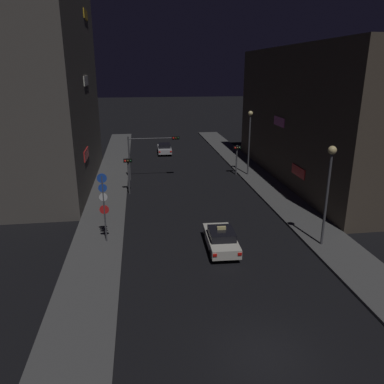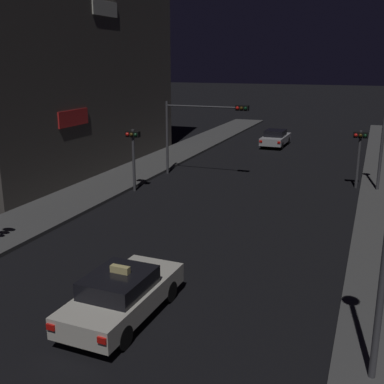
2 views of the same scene
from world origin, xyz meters
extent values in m
cube|color=#4C4C4C|center=(-7.77, 26.95, 0.08)|extent=(3.41, 57.91, 0.17)
cube|color=red|center=(-9.44, 21.93, 3.98)|extent=(0.08, 2.80, 0.90)
cube|color=white|center=(-9.44, 25.93, 10.16)|extent=(0.08, 2.80, 0.90)
cube|color=silver|center=(0.30, 9.75, 0.62)|extent=(1.96, 4.46, 0.60)
cube|color=black|center=(0.29, 9.55, 1.17)|extent=(1.66, 2.04, 0.50)
cube|color=red|center=(-0.54, 7.56, 0.72)|extent=(0.24, 0.07, 0.16)
cube|color=red|center=(0.96, 7.50, 0.72)|extent=(0.24, 0.07, 0.16)
cylinder|color=black|center=(-0.45, 11.14, 0.32)|extent=(0.24, 0.65, 0.64)
cylinder|color=black|center=(1.15, 11.08, 0.32)|extent=(0.24, 0.65, 0.64)
cylinder|color=black|center=(-0.55, 8.41, 0.32)|extent=(0.24, 0.65, 0.64)
cylinder|color=black|center=(1.05, 8.35, 0.32)|extent=(0.24, 0.65, 0.64)
cube|color=#F4E08C|center=(0.29, 9.65, 1.52)|extent=(0.57, 0.20, 0.20)
cube|color=#B7B7BC|center=(-1.30, 39.44, 0.62)|extent=(1.88, 4.43, 0.60)
cube|color=black|center=(-1.31, 39.24, 1.17)|extent=(1.62, 2.01, 0.50)
cube|color=red|center=(-2.09, 37.23, 0.72)|extent=(0.24, 0.06, 0.16)
cube|color=red|center=(-0.59, 37.20, 0.72)|extent=(0.24, 0.06, 0.16)
cylinder|color=black|center=(-2.08, 40.81, 0.32)|extent=(0.23, 0.64, 0.64)
cylinder|color=black|center=(-0.48, 40.79, 0.32)|extent=(0.23, 0.64, 0.64)
cylinder|color=black|center=(-2.13, 38.09, 0.32)|extent=(0.23, 0.64, 0.64)
cylinder|color=black|center=(-0.53, 38.06, 0.32)|extent=(0.23, 0.64, 0.64)
cylinder|color=#47474C|center=(-5.82, 26.77, 2.32)|extent=(0.16, 0.16, 4.64)
cylinder|color=#47474C|center=(-3.38, 26.77, 4.39)|extent=(4.89, 0.10, 0.10)
cube|color=black|center=(-0.93, 26.77, 4.39)|extent=(0.80, 0.28, 0.32)
sphere|color=red|center=(-1.18, 26.60, 4.39)|extent=(0.20, 0.20, 0.20)
sphere|color=#3F2D0C|center=(-0.93, 26.60, 4.39)|extent=(0.20, 0.20, 0.20)
sphere|color=#0C3319|center=(-0.69, 26.60, 4.39)|extent=(0.20, 0.20, 0.20)
cylinder|color=#47474C|center=(-5.82, 22.15, 1.73)|extent=(0.16, 0.16, 3.47)
cube|color=black|center=(-5.82, 22.15, 3.22)|extent=(0.80, 0.28, 0.32)
sphere|color=red|center=(-6.07, 21.97, 3.22)|extent=(0.20, 0.20, 0.20)
sphere|color=#3F2D0C|center=(-5.82, 21.97, 3.22)|extent=(0.20, 0.20, 0.20)
sphere|color=#0C3319|center=(-5.57, 21.97, 3.22)|extent=(0.20, 0.20, 0.20)
cylinder|color=#47474C|center=(5.82, 27.29, 1.66)|extent=(0.16, 0.16, 3.32)
cube|color=black|center=(5.82, 27.29, 3.07)|extent=(0.80, 0.28, 0.32)
sphere|color=red|center=(5.57, 27.11, 3.07)|extent=(0.20, 0.20, 0.20)
sphere|color=#3F2D0C|center=(5.82, 27.11, 3.07)|extent=(0.20, 0.20, 0.20)
sphere|color=#0C3319|center=(6.07, 27.11, 3.07)|extent=(0.20, 0.20, 0.20)
cylinder|color=#47474C|center=(6.97, 26.67, 3.36)|extent=(0.16, 0.16, 6.37)
camera|label=1|loc=(-4.67, -12.04, 11.23)|focal=35.18mm
camera|label=2|loc=(6.52, -1.06, 7.12)|focal=44.81mm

